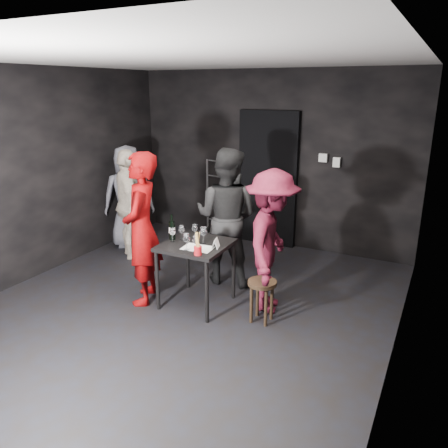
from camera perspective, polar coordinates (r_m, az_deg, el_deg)
The scene contains 26 objects.
floor at distance 5.18m, azimuth -4.96°, elevation -10.60°, with size 4.50×5.00×0.02m, color black.
ceiling at distance 4.58m, azimuth -5.90°, elevation 20.73°, with size 4.50×5.00×0.02m, color silver.
wall_back at distance 6.90m, azimuth 6.00°, elevation 8.35°, with size 4.50×0.04×2.70m, color black.
wall_left at distance 6.20m, azimuth -23.29°, elevation 5.99°, with size 0.04×5.00×2.70m, color black.
wall_right at distance 3.99m, azimuth 22.91°, elevation 0.33°, with size 0.04×5.00×2.70m, color black.
doorway at distance 6.89m, azimuth 5.73°, elevation 5.82°, with size 0.95×0.10×2.10m, color black.
wallbox_upper at distance 6.57m, azimuth 12.83°, elevation 8.44°, with size 0.12×0.06×0.12m, color #B7B7B2.
wallbox_lower at distance 6.53m, azimuth 14.51°, elevation 7.83°, with size 0.10×0.06×0.14m, color #B7B7B2.
hand_truck at distance 7.34m, azimuth -0.99°, elevation 0.01°, with size 0.43×0.36×1.30m.
tasting_table at distance 4.96m, azimuth -3.69°, elevation -3.61°, with size 0.72×0.72×0.75m.
stool at distance 4.72m, azimuth 4.98°, elevation -8.63°, with size 0.31×0.31×0.47m.
server_red at distance 5.02m, azimuth -10.79°, elevation 1.01°, with size 0.76×0.50×2.08m, color #7B0405.
woman_black at distance 5.47m, azimuth 0.34°, elevation 2.35°, with size 0.98×0.54×2.01m, color black.
man_maroon at distance 4.81m, azimuth 6.22°, elevation -1.67°, with size 1.12×0.52×1.73m, color maroon.
bystander_cream at distance 6.47m, azimuth -12.35°, elevation 2.96°, with size 1.00×0.48×1.71m, color beige.
bystander_grey at distance 6.93m, azimuth -12.34°, elevation 3.90°, with size 0.83×0.46×1.71m, color slate.
tasting_mat at distance 4.78m, azimuth -3.44°, elevation -3.14°, with size 0.33×0.22×0.00m, color white.
wine_glass_a at distance 4.97m, azimuth -6.73°, elevation -1.35°, with size 0.07×0.07×0.18m, color white, non-canonical shape.
wine_glass_b at distance 5.02m, azimuth -5.55°, elevation -1.05°, with size 0.07×0.07×0.19m, color white, non-canonical shape.
wine_glass_c at distance 5.06m, azimuth -3.83°, elevation -0.87°, with size 0.07×0.07×0.19m, color white, non-canonical shape.
wine_glass_d at distance 4.70m, azimuth -4.92°, elevation -2.22°, with size 0.08×0.08×0.21m, color white, non-canonical shape.
wine_glass_e at distance 4.64m, azimuth -3.68°, elevation -2.49°, with size 0.08×0.08×0.20m, color white, non-canonical shape.
wine_glass_f at distance 4.86m, azimuth -2.73°, elevation -1.43°, with size 0.08×0.08×0.22m, color white, non-canonical shape.
wine_bottle at distance 5.04m, azimuth -6.80°, elevation -0.77°, with size 0.07×0.07×0.30m.
breadstick_cup at distance 4.56m, azimuth -3.44°, elevation -2.64°, with size 0.08×0.08×0.26m.
reserved_card at distance 4.78m, azimuth -1.26°, elevation -2.49°, with size 0.08×0.14×0.10m, color white, non-canonical shape.
Camera 1 is at (2.49, -3.84, 2.43)m, focal length 35.00 mm.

